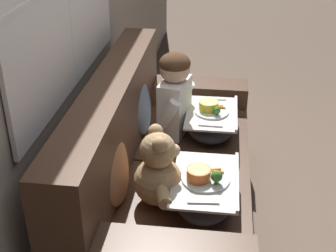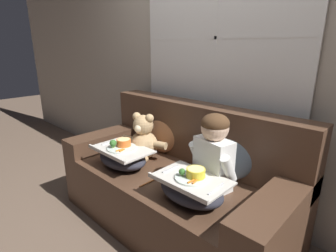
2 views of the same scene
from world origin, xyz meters
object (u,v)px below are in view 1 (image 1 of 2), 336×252
at_px(throw_pillow_behind_teddy, 112,166).
at_px(lap_tray_child, 211,122).
at_px(couch, 161,180).
at_px(child_figure, 175,90).
at_px(lap_tray_teddy, 205,191).
at_px(throw_pillow_behind_child, 139,102).
at_px(teddy_bear, 159,173).

xyz_separation_m(throw_pillow_behind_teddy, lap_tray_child, (0.72, -0.46, -0.11)).
xyz_separation_m(couch, throw_pillow_behind_teddy, (-0.36, 0.19, 0.32)).
bearing_deg(child_figure, lap_tray_teddy, -162.24).
height_order(throw_pillow_behind_child, throw_pillow_behind_teddy, throw_pillow_behind_child).
distance_m(lap_tray_child, lap_tray_teddy, 0.72).
bearing_deg(lap_tray_teddy, child_figure, 17.76).
height_order(throw_pillow_behind_child, teddy_bear, throw_pillow_behind_child).
bearing_deg(child_figure, throw_pillow_behind_teddy, 162.47).
bearing_deg(throw_pillow_behind_child, lap_tray_teddy, -147.56).
distance_m(throw_pillow_behind_child, lap_tray_child, 0.47).
xyz_separation_m(teddy_bear, lap_tray_child, (0.72, -0.23, -0.09)).
relative_size(throw_pillow_behind_teddy, lap_tray_child, 0.89).
xyz_separation_m(teddy_bear, lap_tray_teddy, (-0.00, -0.23, -0.09)).
bearing_deg(couch, teddy_bear, -172.83).
distance_m(throw_pillow_behind_child, teddy_bear, 0.75).
distance_m(couch, lap_tray_child, 0.50).
bearing_deg(lap_tray_child, throw_pillow_behind_child, 90.05).
height_order(teddy_bear, lap_tray_teddy, teddy_bear).
height_order(throw_pillow_behind_child, child_figure, child_figure).
height_order(couch, throw_pillow_behind_child, couch).
xyz_separation_m(throw_pillow_behind_teddy, teddy_bear, (0.00, -0.23, -0.02)).
distance_m(child_figure, teddy_bear, 0.73).
distance_m(couch, throw_pillow_behind_child, 0.52).
bearing_deg(couch, throw_pillow_behind_child, 27.41).
bearing_deg(teddy_bear, couch, 7.17).
distance_m(teddy_bear, lap_tray_teddy, 0.24).
xyz_separation_m(throw_pillow_behind_child, child_figure, (-0.00, -0.23, 0.10)).
bearing_deg(throw_pillow_behind_child, child_figure, -90.05).
bearing_deg(throw_pillow_behind_child, lap_tray_child, -89.95).
height_order(throw_pillow_behind_teddy, child_figure, child_figure).
relative_size(couch, throw_pillow_behind_child, 4.43).
relative_size(lap_tray_child, lap_tray_teddy, 0.96).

